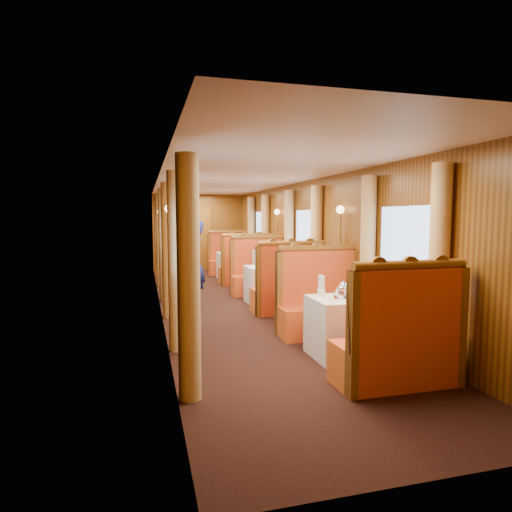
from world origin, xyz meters
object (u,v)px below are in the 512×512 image
object	(u,v)px
table_far	(237,266)
teapot_right	(357,294)
teapot_left	(342,294)
banquette_mid_aft	(259,276)
banquette_far_fwd	(245,268)
banquette_near_fwd	(399,346)
tea_tray	(348,298)
steward	(194,263)
passenger	(262,263)
rose_vase_mid	(272,258)
teapot_back	(343,291)
banquette_near_aft	(321,307)
rose_vase_far	(236,246)
table_near	(352,327)
fruit_plate	(377,297)
table_mid	(272,284)
banquette_far_aft	(230,260)
banquette_mid_fwd	(288,290)

from	to	relation	value
table_far	teapot_right	distance (m)	7.10
teapot_left	table_far	bearing A→B (deg)	88.14
banquette_mid_aft	banquette_far_fwd	xyz separation A→B (m)	(0.00, 1.47, 0.00)
banquette_near_fwd	tea_tray	xyz separation A→B (m)	(-0.10, 0.97, 0.33)
steward	passenger	world-z (taller)	steward
banquette_far_fwd	rose_vase_mid	xyz separation A→B (m)	(-0.01, -2.50, 0.50)
table_far	banquette_far_fwd	xyz separation A→B (m)	(0.00, -1.01, 0.05)
rose_vase_mid	passenger	distance (m)	0.79
banquette_far_fwd	teapot_back	bearing A→B (deg)	-90.97
banquette_mid_aft	teapot_right	world-z (taller)	banquette_mid_aft
banquette_mid_aft	banquette_far_fwd	size ratio (longest dim) A/B	1.00
banquette_near_aft	teapot_back	size ratio (longest dim) A/B	7.51
table_far	teapot_back	size ratio (longest dim) A/B	5.89
banquette_near_fwd	banquette_mid_aft	world-z (taller)	same
teapot_right	rose_vase_mid	xyz separation A→B (m)	(-0.02, 3.58, 0.11)
banquette_near_fwd	rose_vase_far	xyz separation A→B (m)	(-0.02, 7.98, 0.50)
teapot_right	teapot_back	distance (m)	0.20
rose_vase_mid	tea_tray	bearing A→B (deg)	-91.46
banquette_far_fwd	passenger	world-z (taller)	banquette_far_fwd
table_near	fruit_plate	xyz separation A→B (m)	(0.26, -0.13, 0.39)
table_mid	banquette_far_fwd	world-z (taller)	banquette_far_fwd
banquette_mid_aft	banquette_far_aft	size ratio (longest dim) A/B	1.00
table_mid	teapot_right	distance (m)	3.62
table_far	banquette_far_aft	size ratio (longest dim) A/B	0.78
banquette_mid_fwd	banquette_far_aft	bearing A→B (deg)	90.00
teapot_left	banquette_mid_fwd	bearing A→B (deg)	85.34
banquette_mid_aft	rose_vase_mid	world-z (taller)	banquette_mid_aft
banquette_mid_fwd	passenger	xyz separation A→B (m)	(-0.00, 1.77, 0.32)
table_near	banquette_near_fwd	distance (m)	1.02
banquette_near_aft	fruit_plate	size ratio (longest dim) A/B	5.68
teapot_back	fruit_plate	distance (m)	0.42
banquette_mid_fwd	fruit_plate	size ratio (longest dim) A/B	5.68
banquette_near_aft	banquette_mid_aft	bearing A→B (deg)	90.00
table_near	banquette_mid_aft	distance (m)	4.51
banquette_near_fwd	teapot_left	xyz separation A→B (m)	(-0.20, 0.94, 0.39)
banquette_near_aft	teapot_right	world-z (taller)	banquette_near_aft
banquette_far_aft	banquette_near_fwd	bearing A→B (deg)	-90.00
banquette_far_fwd	tea_tray	world-z (taller)	banquette_far_fwd
teapot_left	banquette_far_aft	bearing A→B (deg)	88.34
tea_tray	banquette_far_fwd	bearing A→B (deg)	89.07
table_mid	banquette_mid_fwd	world-z (taller)	banquette_mid_fwd
table_far	banquette_far_fwd	world-z (taller)	banquette_far_fwd
rose_vase_far	table_near	bearing A→B (deg)	-89.87
banquette_far_aft	passenger	bearing A→B (deg)	-90.00
banquette_far_aft	rose_vase_mid	world-z (taller)	banquette_far_aft
tea_tray	teapot_back	bearing A→B (deg)	91.45
teapot_left	tea_tray	bearing A→B (deg)	17.59
banquette_near_aft	steward	world-z (taller)	steward
table_far	teapot_back	xyz separation A→B (m)	(-0.10, -6.92, 0.45)
table_mid	banquette_mid_aft	bearing A→B (deg)	90.00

